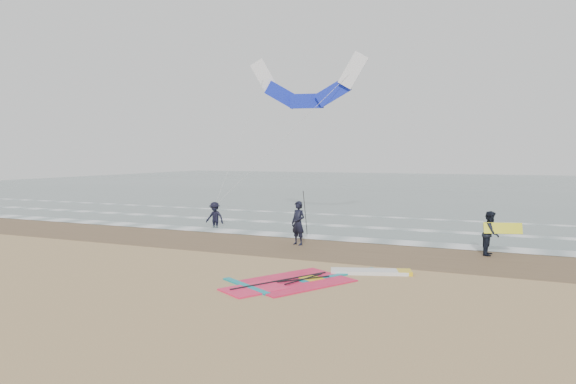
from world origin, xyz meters
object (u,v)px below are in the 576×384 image
at_px(person_wading, 215,211).
at_px(surf_kite, 307,87).
at_px(person_standing, 298,223).
at_px(windsurf_rig, 317,279).
at_px(person_walking, 491,233).

bearing_deg(person_wading, surf_kite, 42.27).
bearing_deg(surf_kite, person_standing, -71.66).
height_order(windsurf_rig, person_walking, person_walking).
relative_size(windsurf_rig, person_wading, 3.16).
height_order(person_walking, surf_kite, surf_kite).
height_order(windsurf_rig, person_standing, person_standing).
height_order(person_wading, surf_kite, surf_kite).
relative_size(windsurf_rig, person_standing, 2.83).
bearing_deg(person_standing, person_wading, 171.20).
relative_size(windsurf_rig, person_walking, 3.13).
distance_m(person_wading, surf_kite, 7.97).
bearing_deg(windsurf_rig, person_standing, 117.40).
xyz_separation_m(windsurf_rig, person_wading, (-8.57, 8.53, 0.75)).
distance_m(person_walking, surf_kite, 12.59).
bearing_deg(windsurf_rig, surf_kite, 112.49).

